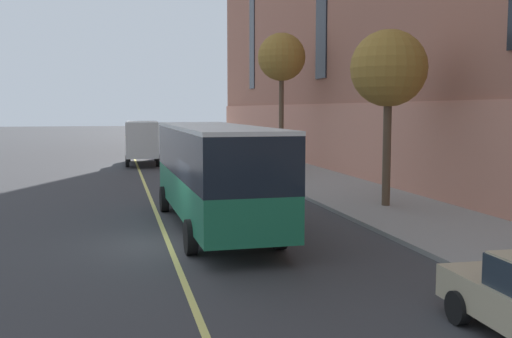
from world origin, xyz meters
TOP-DOWN VIEW (x-y plane):
  - ground_plane at (0.00, 0.00)m, footprint 260.00×260.00m
  - sidewalk at (9.25, 3.00)m, footprint 5.25×160.00m
  - city_bus at (1.54, 2.09)m, footprint 3.03×11.41m
  - parked_car_green_0 at (5.46, 18.40)m, footprint 2.05×4.69m
  - parked_car_red_1 at (5.48, 28.42)m, footprint 1.98×4.69m
  - box_truck at (0.24, 26.36)m, footprint 2.57×7.38m
  - street_tree_mid_block at (9.01, 4.53)m, footprint 3.07×3.07m
  - street_tree_far_uptown at (9.01, 20.31)m, footprint 3.11×3.11m
  - lane_centerline at (-0.16, 3.00)m, footprint 0.16×140.00m

SIDE VIEW (x-z plane):
  - ground_plane at x=0.00m, z-range 0.00..0.00m
  - lane_centerline at x=-0.16m, z-range 0.00..0.01m
  - sidewalk at x=9.25m, z-range 0.00..0.15m
  - parked_car_green_0 at x=5.46m, z-range 0.00..1.56m
  - parked_car_red_1 at x=5.48m, z-range 0.00..1.56m
  - box_truck at x=0.24m, z-range 0.21..3.37m
  - city_bus at x=1.54m, z-range 0.29..3.79m
  - street_tree_mid_block at x=9.01m, z-range 2.09..9.14m
  - street_tree_far_uptown at x=9.01m, z-range 2.93..11.76m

